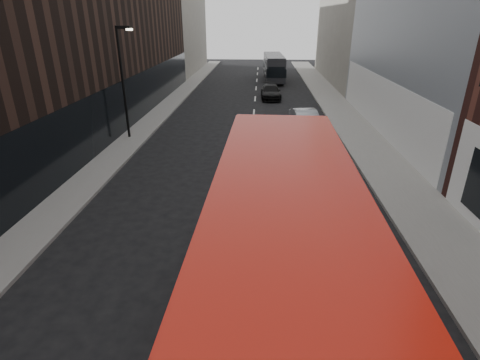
# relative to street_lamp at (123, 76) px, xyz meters

# --- Properties ---
(sidewalk_right) EXTENTS (3.00, 80.00, 0.15)m
(sidewalk_right) POSITION_rel_street_lamp_xyz_m (15.72, 7.00, -4.11)
(sidewalk_right) COLOR slate
(sidewalk_right) RESTS_ON ground
(sidewalk_left) EXTENTS (2.00, 80.00, 0.15)m
(sidewalk_left) POSITION_rel_street_lamp_xyz_m (0.22, 7.00, -4.11)
(sidewalk_left) COLOR slate
(sidewalk_left) RESTS_ON ground
(building_left_mid) EXTENTS (5.00, 24.00, 14.00)m
(building_left_mid) POSITION_rel_street_lamp_xyz_m (-3.28, 12.00, 2.82)
(building_left_mid) COLOR black
(building_left_mid) RESTS_ON ground
(building_left_far) EXTENTS (5.00, 20.00, 13.00)m
(building_left_far) POSITION_rel_street_lamp_xyz_m (-3.28, 34.00, 2.32)
(building_left_far) COLOR slate
(building_left_far) RESTS_ON ground
(street_lamp) EXTENTS (1.06, 0.22, 7.00)m
(street_lamp) POSITION_rel_street_lamp_xyz_m (0.00, 0.00, 0.00)
(street_lamp) COLOR black
(street_lamp) RESTS_ON sidewalk_left
(red_bus) EXTENTS (3.16, 12.39, 4.97)m
(red_bus) POSITION_rel_street_lamp_xyz_m (9.31, -18.90, -1.42)
(red_bus) COLOR #A21409
(red_bus) RESTS_ON ground
(grey_bus) EXTENTS (2.71, 10.01, 3.21)m
(grey_bus) POSITION_rel_street_lamp_xyz_m (10.36, 25.85, -2.46)
(grey_bus) COLOR black
(grey_bus) RESTS_ON ground
(car_a) EXTENTS (2.16, 4.75, 1.58)m
(car_a) POSITION_rel_street_lamp_xyz_m (10.96, -4.05, -3.39)
(car_a) COLOR black
(car_a) RESTS_ON ground
(car_b) EXTENTS (2.20, 4.82, 1.53)m
(car_b) POSITION_rel_street_lamp_xyz_m (12.04, 2.46, -3.41)
(car_b) COLOR #9CA0A5
(car_b) RESTS_ON ground
(car_c) EXTENTS (2.09, 4.81, 1.38)m
(car_c) POSITION_rel_street_lamp_xyz_m (9.78, 14.18, -3.49)
(car_c) COLOR black
(car_c) RESTS_ON ground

